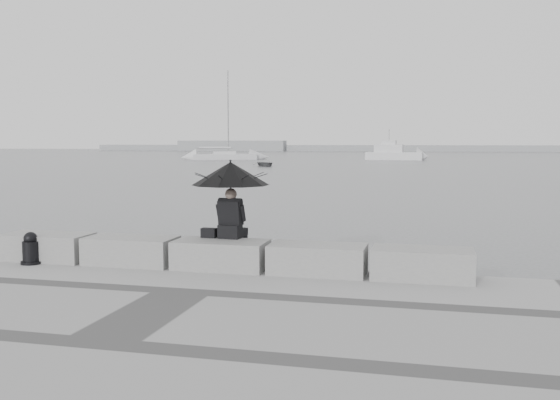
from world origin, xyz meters
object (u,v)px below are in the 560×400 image
(motor_cruiser, at_px, (394,154))
(dinghy, at_px, (265,164))
(seated_person, at_px, (230,180))
(mooring_bollard, at_px, (31,251))
(sailboat_left, at_px, (224,156))

(motor_cruiser, xyz_separation_m, dinghy, (-12.18, -25.86, -0.62))
(seated_person, xyz_separation_m, mooring_bollard, (-3.53, -0.75, -1.29))
(seated_person, height_order, sailboat_left, sailboat_left)
(mooring_bollard, distance_m, motor_cruiser, 81.12)
(mooring_bollard, distance_m, dinghy, 56.25)
(mooring_bollard, distance_m, sailboat_left, 79.71)
(sailboat_left, distance_m, dinghy, 24.33)
(mooring_bollard, xyz_separation_m, sailboat_left, (-22.46, 76.48, -0.24))
(seated_person, relative_size, mooring_bollard, 2.35)
(dinghy, bearing_deg, motor_cruiser, 28.71)
(mooring_bollard, height_order, dinghy, mooring_bollard)
(sailboat_left, bearing_deg, seated_person, -95.15)
(dinghy, bearing_deg, seated_person, -111.57)
(mooring_bollard, bearing_deg, sailboat_left, 106.37)
(mooring_bollard, xyz_separation_m, dinghy, (-10.56, 55.25, -0.47))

